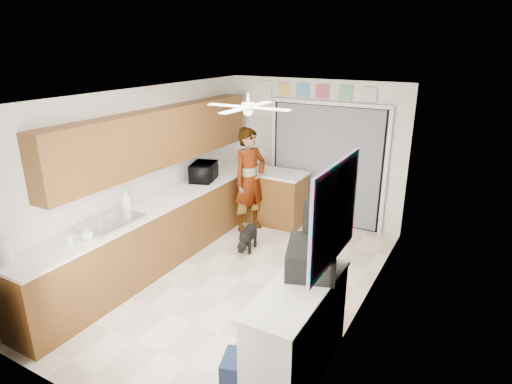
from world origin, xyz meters
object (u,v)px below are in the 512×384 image
at_px(paper_towel_roll, 5,251).
at_px(suitcase, 311,257).
at_px(soap_bottle, 126,199).
at_px(microwave, 204,172).
at_px(man, 250,180).
at_px(cup, 87,235).
at_px(navy_crate, 244,369).
at_px(cardboard_box, 258,356).
at_px(dog, 249,238).

distance_m(paper_towel_roll, suitcase, 3.08).
bearing_deg(soap_bottle, microwave, 85.71).
distance_m(microwave, paper_towel_roll, 3.27).
relative_size(paper_towel_roll, suitcase, 0.47).
relative_size(suitcase, man, 0.35).
bearing_deg(soap_bottle, cup, -73.72).
bearing_deg(man, navy_crate, -132.01).
height_order(paper_towel_roll, cardboard_box, paper_towel_roll).
bearing_deg(suitcase, dog, 116.30).
xyz_separation_m(soap_bottle, suitcase, (2.76, -0.26, -0.03)).
bearing_deg(microwave, suitcase, -144.21).
xyz_separation_m(suitcase, dog, (-1.68, 1.65, -0.87)).
relative_size(cardboard_box, dog, 0.75).
xyz_separation_m(paper_towel_roll, man, (0.68, 3.77, -0.20)).
bearing_deg(paper_towel_roll, suitcase, 27.19).
height_order(microwave, cup, microwave).
xyz_separation_m(microwave, dog, (0.95, -0.20, -0.88)).
bearing_deg(man, cardboard_box, -129.61).
distance_m(microwave, navy_crate, 3.58).
distance_m(suitcase, cardboard_box, 1.12).
bearing_deg(man, microwave, 150.90).
height_order(soap_bottle, suitcase, soap_bottle).
height_order(man, dog, man).
bearing_deg(navy_crate, cup, 176.65).
bearing_deg(cardboard_box, suitcase, 57.41).
relative_size(paper_towel_roll, cardboard_box, 0.76).
xyz_separation_m(cup, cardboard_box, (2.18, 0.10, -0.87)).
height_order(paper_towel_roll, man, man).
xyz_separation_m(cup, suitcase, (2.50, 0.60, 0.08)).
bearing_deg(cardboard_box, soap_bottle, 162.67).
height_order(microwave, dog, microwave).
distance_m(microwave, dog, 1.32).
bearing_deg(microwave, paper_towel_roll, 159.06).
distance_m(cardboard_box, man, 3.44).
distance_m(soap_bottle, dog, 1.98).
bearing_deg(dog, navy_crate, -70.05).
bearing_deg(suitcase, microwave, 125.65).
bearing_deg(navy_crate, dog, 119.14).
bearing_deg(paper_towel_roll, cardboard_box, 20.55).
relative_size(cup, man, 0.07).
bearing_deg(navy_crate, microwave, 131.45).
relative_size(microwave, cardboard_box, 1.35).
bearing_deg(cup, man, 81.62).
height_order(navy_crate, man, man).
distance_m(cup, man, 3.00).
bearing_deg(navy_crate, man, 118.97).
height_order(suitcase, man, man).
bearing_deg(man, paper_towel_roll, -171.13).
bearing_deg(man, suitcase, -119.83).
distance_m(cup, cardboard_box, 2.35).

